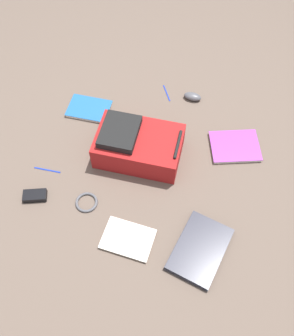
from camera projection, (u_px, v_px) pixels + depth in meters
ground_plane at (149, 166)px, 2.13m from camera, size 3.81×3.81×0.00m
backpack at (137, 145)px, 2.10m from camera, size 0.32×0.47×0.20m
laptop at (200, 249)px, 1.86m from camera, size 0.39×0.32×0.03m
book_blue at (128, 239)px, 1.89m from camera, size 0.21×0.27×0.02m
book_comic at (89, 109)px, 2.33m from camera, size 0.19×0.26×0.02m
book_manual at (235, 146)px, 2.18m from camera, size 0.27×0.31×0.02m
computer_mouse at (193, 97)px, 2.37m from camera, size 0.07×0.11×0.04m
cable_coil at (87, 202)px, 2.00m from camera, size 0.12×0.12×0.01m
power_brick at (35, 196)px, 2.01m from camera, size 0.09×0.13×0.03m
pen_black at (47, 170)px, 2.11m from camera, size 0.02×0.15×0.01m
pen_blue at (167, 93)px, 2.40m from camera, size 0.13×0.06×0.01m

